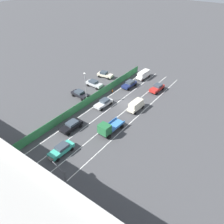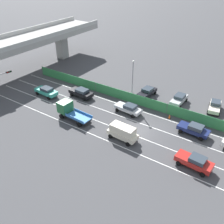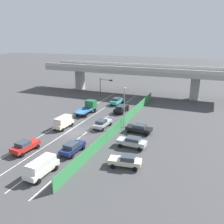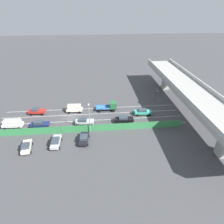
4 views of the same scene
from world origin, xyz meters
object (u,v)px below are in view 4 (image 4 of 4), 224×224
car_sedan_silver (84,121)px  flatbed_truck_blue (110,106)px  car_van_white (12,123)px  car_van_cream (74,108)px  parked_sedan_dark (84,138)px  street_lamp (89,116)px  parked_wagon_silver (56,142)px  parked_sedan_cream (26,147)px  car_sedan_navy (40,124)px  traffic_light (156,93)px  car_sedan_black (124,119)px  car_sedan_red (37,111)px  car_taxi_teal (143,112)px  traffic_cone (58,129)px

car_sedan_silver → flatbed_truck_blue: size_ratio=0.80×
car_van_white → car_van_cream: bearing=113.7°
car_sedan_silver → parked_sedan_dark: car_sedan_silver is taller
flatbed_truck_blue → street_lamp: street_lamp is taller
parked_wagon_silver → parked_sedan_dark: (-0.59, 5.95, -0.04)m
parked_sedan_cream → parked_sedan_dark: parked_sedan_cream is taller
car_sedan_navy → car_sedan_silver: bearing=91.0°
car_van_cream → parked_sedan_dark: size_ratio=0.97×
traffic_light → car_sedan_navy: bearing=-74.1°
car_sedan_black → traffic_light: size_ratio=0.91×
car_van_cream → car_sedan_red: size_ratio=0.97×
car_van_cream → car_sedan_silver: bearing=24.2°
street_lamp → traffic_light: bearing=122.9°
parked_wagon_silver → traffic_light: (-16.43, 26.65, 2.82)m
car_van_white → car_sedan_black: car_van_white is taller
car_taxi_teal → street_lamp: (6.96, -14.24, 3.68)m
car_taxi_teal → car_van_cream: bearing=-99.9°
car_sedan_silver → parked_wagon_silver: parked_wagon_silver is taller
car_van_cream → car_sedan_silver: 7.16m
flatbed_truck_blue → parked_sedan_dark: 15.18m
traffic_light → traffic_cone: (11.05, -27.19, -3.40)m
flatbed_truck_blue → traffic_light: 14.16m
car_sedan_navy → parked_sedan_cream: (8.47, -0.75, 0.01)m
car_sedan_navy → street_lamp: street_lamp is taller
traffic_cone → car_van_cream: bearing=158.8°
car_van_cream → traffic_cone: 9.43m
car_sedan_navy → car_sedan_red: (-6.63, -2.25, 0.04)m
car_sedan_black → street_lamp: (3.70, -8.56, 3.69)m
car_sedan_black → traffic_light: (-8.81, 10.79, 2.82)m
car_van_white → parked_wagon_silver: 13.97m
car_sedan_black → parked_sedan_dark: 12.15m
car_van_cream → flatbed_truck_blue: (0.05, 10.03, 0.10)m
car_van_cream → car_van_white: bearing=-66.3°
car_sedan_red → traffic_cone: size_ratio=6.33×
car_sedan_red → car_sedan_silver: size_ratio=0.98×
car_van_cream → street_lamp: street_lamp is taller
car_taxi_teal → parked_sedan_dark: 18.68m
parked_sedan_dark → parked_wagon_silver: bearing=-84.3°
car_sedan_navy → traffic_cone: bearing=66.1°
car_sedan_navy → car_sedan_red: bearing=-161.2°
parked_wagon_silver → car_sedan_black: bearing=115.6°
car_sedan_red → traffic_light: 34.21m
car_sedan_red → traffic_light: (-2.39, 34.01, 2.81)m
car_taxi_teal → car_sedan_black: size_ratio=0.99×
parked_sedan_cream → parked_sedan_dark: 11.92m
traffic_cone → street_lamp: bearing=79.5°
car_sedan_black → parked_sedan_cream: size_ratio=1.07×
parked_sedan_cream → street_lamp: (-4.98, 13.16, 3.70)m
car_sedan_black → parked_sedan_cream: (8.68, -21.72, -0.01)m
car_taxi_teal → parked_sedan_dark: car_taxi_teal is taller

